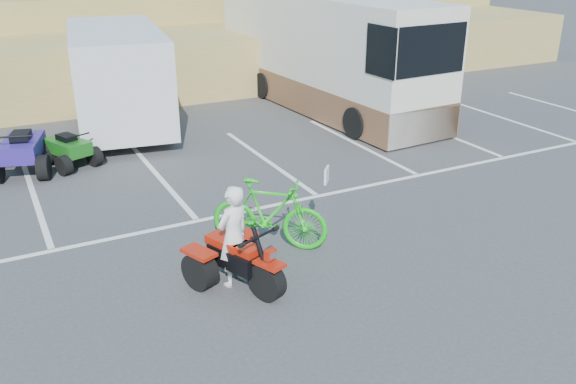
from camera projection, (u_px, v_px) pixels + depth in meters
name	position (u px, v px, depth m)	size (l,w,h in m)	color
ground	(247.00, 277.00, 9.90)	(100.00, 100.00, 0.00)	#3D3D3F
parking_stripes	(210.00, 185.00, 13.60)	(28.00, 5.16, 0.01)	white
grass_embankment	(75.00, 48.00, 22.06)	(40.00, 8.50, 3.10)	#998845
red_trike_atv	(242.00, 286.00, 9.65)	(1.21, 1.62, 1.05)	#AA1C09
rider	(233.00, 236.00, 9.42)	(0.61, 0.40, 1.67)	white
green_dirt_bike	(269.00, 214.00, 10.68)	(0.59, 2.10, 1.26)	#14BF19
cargo_trailer	(118.00, 75.00, 17.25)	(3.26, 6.30, 2.80)	silver
rv_motorhome	(324.00, 60.00, 19.45)	(3.01, 9.81, 3.48)	silver
quad_atv_blue	(27.00, 173.00, 14.32)	(1.26, 1.69, 1.10)	navy
quad_atv_green	(70.00, 166.00, 14.74)	(1.02, 1.36, 0.89)	#165C15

